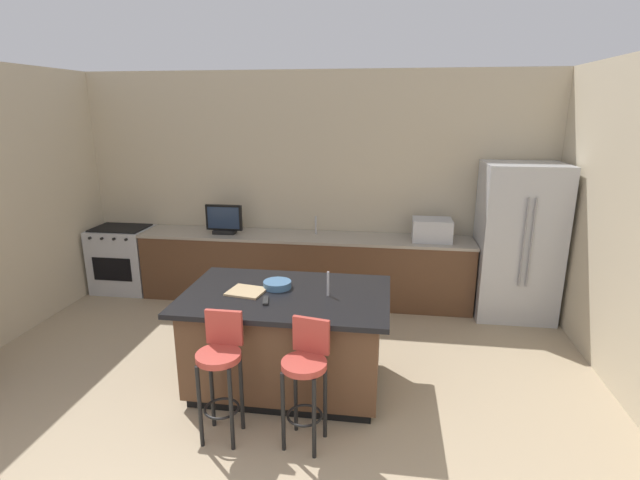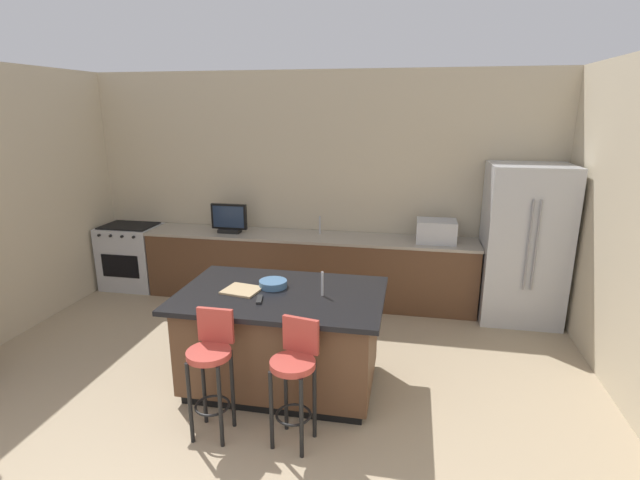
{
  "view_description": "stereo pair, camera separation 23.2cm",
  "coord_description": "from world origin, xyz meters",
  "px_view_note": "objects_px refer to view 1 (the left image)",
  "views": [
    {
      "loc": [
        1.0,
        -1.46,
        2.49
      ],
      "look_at": [
        0.3,
        3.4,
        1.13
      ],
      "focal_mm": 26.7,
      "sensor_mm": 36.0,
      "label": 1
    },
    {
      "loc": [
        1.23,
        -1.42,
        2.49
      ],
      "look_at": [
        0.3,
        3.4,
        1.13
      ],
      "focal_mm": 26.7,
      "sensor_mm": 36.0,
      "label": 2
    }
  ],
  "objects_px": {
    "range_oven": "(124,259)",
    "bar_stool_right": "(306,373)",
    "refrigerator": "(517,241)",
    "cutting_board": "(246,291)",
    "kitchen_island": "(287,339)",
    "bar_stool_left": "(221,365)",
    "fruit_bowl": "(277,285)",
    "tv_remote": "(266,301)",
    "microwave": "(432,230)",
    "tv_monitor": "(224,220)"
  },
  "relations": [
    {
      "from": "tv_monitor",
      "to": "bar_stool_right",
      "type": "height_order",
      "value": "tv_monitor"
    },
    {
      "from": "range_oven",
      "to": "microwave",
      "type": "relative_size",
      "value": 1.9
    },
    {
      "from": "bar_stool_left",
      "to": "tv_remote",
      "type": "height_order",
      "value": "bar_stool_left"
    },
    {
      "from": "kitchen_island",
      "to": "bar_stool_right",
      "type": "bearing_deg",
      "value": -67.55
    },
    {
      "from": "tv_monitor",
      "to": "refrigerator",
      "type": "bearing_deg",
      "value": -0.4
    },
    {
      "from": "fruit_bowl",
      "to": "cutting_board",
      "type": "xyz_separation_m",
      "value": [
        -0.25,
        -0.15,
        -0.02
      ]
    },
    {
      "from": "bar_stool_right",
      "to": "cutting_board",
      "type": "bearing_deg",
      "value": 144.18
    },
    {
      "from": "microwave",
      "to": "bar_stool_right",
      "type": "bearing_deg",
      "value": -111.8
    },
    {
      "from": "microwave",
      "to": "tv_monitor",
      "type": "distance_m",
      "value": 2.68
    },
    {
      "from": "range_oven",
      "to": "microwave",
      "type": "xyz_separation_m",
      "value": [
        4.2,
        0.0,
        0.58
      ]
    },
    {
      "from": "refrigerator",
      "to": "fruit_bowl",
      "type": "xyz_separation_m",
      "value": [
        -2.53,
        -1.86,
        0.01
      ]
    },
    {
      "from": "range_oven",
      "to": "bar_stool_right",
      "type": "height_order",
      "value": "bar_stool_right"
    },
    {
      "from": "kitchen_island",
      "to": "microwave",
      "type": "height_order",
      "value": "microwave"
    },
    {
      "from": "refrigerator",
      "to": "microwave",
      "type": "height_order",
      "value": "refrigerator"
    },
    {
      "from": "refrigerator",
      "to": "cutting_board",
      "type": "xyz_separation_m",
      "value": [
        -2.78,
        -2.0,
        -0.02
      ]
    },
    {
      "from": "range_oven",
      "to": "bar_stool_left",
      "type": "relative_size",
      "value": 0.9
    },
    {
      "from": "kitchen_island",
      "to": "tv_remote",
      "type": "height_order",
      "value": "tv_remote"
    },
    {
      "from": "refrigerator",
      "to": "microwave",
      "type": "bearing_deg",
      "value": 175.62
    },
    {
      "from": "kitchen_island",
      "to": "tv_remote",
      "type": "xyz_separation_m",
      "value": [
        -0.13,
        -0.21,
        0.46
      ]
    },
    {
      "from": "tv_remote",
      "to": "cutting_board",
      "type": "xyz_separation_m",
      "value": [
        -0.22,
        0.18,
        -0.0
      ]
    },
    {
      "from": "refrigerator",
      "to": "fruit_bowl",
      "type": "height_order",
      "value": "refrigerator"
    },
    {
      "from": "kitchen_island",
      "to": "tv_monitor",
      "type": "height_order",
      "value": "tv_monitor"
    },
    {
      "from": "microwave",
      "to": "bar_stool_left",
      "type": "xyz_separation_m",
      "value": [
        -1.77,
        -2.81,
        -0.42
      ]
    },
    {
      "from": "cutting_board",
      "to": "refrigerator",
      "type": "bearing_deg",
      "value": 35.8
    },
    {
      "from": "kitchen_island",
      "to": "tv_remote",
      "type": "relative_size",
      "value": 10.71
    },
    {
      "from": "tv_monitor",
      "to": "cutting_board",
      "type": "xyz_separation_m",
      "value": [
        0.91,
        -2.03,
        -0.15
      ]
    },
    {
      "from": "tv_monitor",
      "to": "microwave",
      "type": "bearing_deg",
      "value": 1.11
    },
    {
      "from": "tv_monitor",
      "to": "bar_stool_left",
      "type": "relative_size",
      "value": 0.48
    },
    {
      "from": "kitchen_island",
      "to": "fruit_bowl",
      "type": "height_order",
      "value": "fruit_bowl"
    },
    {
      "from": "refrigerator",
      "to": "cutting_board",
      "type": "relative_size",
      "value": 6.07
    },
    {
      "from": "fruit_bowl",
      "to": "tv_remote",
      "type": "bearing_deg",
      "value": -94.22
    },
    {
      "from": "cutting_board",
      "to": "fruit_bowl",
      "type": "bearing_deg",
      "value": 31.08
    },
    {
      "from": "refrigerator",
      "to": "kitchen_island",
      "type": "bearing_deg",
      "value": -140.88
    },
    {
      "from": "tv_monitor",
      "to": "fruit_bowl",
      "type": "relative_size",
      "value": 1.89
    },
    {
      "from": "range_oven",
      "to": "bar_stool_left",
      "type": "height_order",
      "value": "bar_stool_left"
    },
    {
      "from": "cutting_board",
      "to": "microwave",
      "type": "bearing_deg",
      "value": 49.64
    },
    {
      "from": "refrigerator",
      "to": "range_oven",
      "type": "height_order",
      "value": "refrigerator"
    },
    {
      "from": "microwave",
      "to": "tv_monitor",
      "type": "height_order",
      "value": "tv_monitor"
    },
    {
      "from": "microwave",
      "to": "cutting_board",
      "type": "xyz_separation_m",
      "value": [
        -1.77,
        -2.08,
        -0.1
      ]
    },
    {
      "from": "microwave",
      "to": "tv_remote",
      "type": "bearing_deg",
      "value": -124.39
    },
    {
      "from": "tv_monitor",
      "to": "bar_stool_right",
      "type": "bearing_deg",
      "value": -60.22
    },
    {
      "from": "bar_stool_left",
      "to": "fruit_bowl",
      "type": "height_order",
      "value": "bar_stool_left"
    },
    {
      "from": "microwave",
      "to": "bar_stool_left",
      "type": "bearing_deg",
      "value": -122.19
    },
    {
      "from": "tv_remote",
      "to": "bar_stool_right",
      "type": "bearing_deg",
      "value": -62.92
    },
    {
      "from": "tv_remote",
      "to": "cutting_board",
      "type": "relative_size",
      "value": 0.55
    },
    {
      "from": "range_oven",
      "to": "tv_monitor",
      "type": "relative_size",
      "value": 1.89
    },
    {
      "from": "tv_monitor",
      "to": "fruit_bowl",
      "type": "xyz_separation_m",
      "value": [
        1.15,
        -1.88,
        -0.12
      ]
    },
    {
      "from": "kitchen_island",
      "to": "bar_stool_left",
      "type": "distance_m",
      "value": 0.84
    },
    {
      "from": "tv_monitor",
      "to": "cutting_board",
      "type": "bearing_deg",
      "value": -65.88
    },
    {
      "from": "kitchen_island",
      "to": "tv_remote",
      "type": "distance_m",
      "value": 0.52
    }
  ]
}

